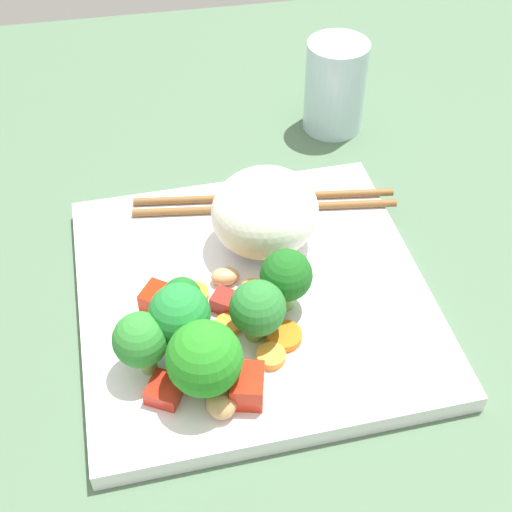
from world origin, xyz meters
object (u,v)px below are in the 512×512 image
Objects in this scene: rice_mound at (265,212)px; broccoli_floret_4 at (180,316)px; square_plate at (253,295)px; chopstick_pair at (265,202)px; drinking_glass at (335,86)px; carrot_slice_0 at (219,357)px.

rice_mound is 13.47cm from broccoli_floret_4.
square_plate is 4.39× the size of broccoli_floret_4.
square_plate is 3.05× the size of rice_mound.
broccoli_floret_4 is 18.49cm from chopstick_pair.
rice_mound is 0.38× the size of chopstick_pair.
square_plate is 10.73cm from chopstick_pair.
chopstick_pair is 2.48× the size of drinking_glass.
broccoli_floret_4 reaches higher than square_plate.
chopstick_pair is at bearing 168.62° from rice_mound.
chopstick_pair is 17.58cm from drinking_glass.
carrot_slice_0 is (6.71, -3.87, 1.11)cm from square_plate.
rice_mound is 6.05cm from chopstick_pair.
rice_mound is (-5.24, 2.03, 4.51)cm from square_plate.
carrot_slice_0 is at bearing -26.26° from rice_mound.
carrot_slice_0 is at bearing 60.12° from broccoli_floret_4.
carrot_slice_0 is at bearing -29.33° from drinking_glass.
square_plate is 7.20cm from rice_mound.
rice_mound is 1.44× the size of broccoli_floret_4.
broccoli_floret_4 is at bearing -38.96° from rice_mound.
broccoli_floret_4 is (5.23, -6.44, 4.86)cm from square_plate.
chopstick_pair is at bearing -36.89° from drinking_glass.
rice_mound is at bearing 153.74° from carrot_slice_0.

